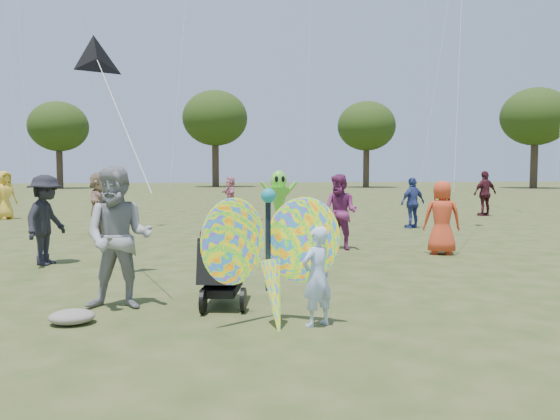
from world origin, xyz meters
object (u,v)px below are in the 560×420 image
at_px(crowd_c, 413,203).
at_px(jogging_stroller, 221,257).
at_px(alien_kite, 279,198).
at_px(crowd_e, 340,212).
at_px(crowd_d, 99,203).
at_px(butterfly_kite, 270,258).
at_px(crowd_b, 46,220).
at_px(crowd_j, 230,194).
at_px(crowd_h, 485,193).
at_px(crowd_g, 5,195).
at_px(adult_man, 119,238).
at_px(child_girl, 317,276).
at_px(crowd_a, 442,217).

height_order(crowd_c, jogging_stroller, crowd_c).
bearing_deg(alien_kite, crowd_e, -76.26).
bearing_deg(crowd_d, butterfly_kite, -152.16).
relative_size(crowd_b, crowd_j, 1.10).
relative_size(crowd_h, butterfly_kite, 1.00).
relative_size(crowd_b, crowd_h, 0.95).
bearing_deg(crowd_b, crowd_g, 38.83).
height_order(adult_man, crowd_b, adult_man).
height_order(child_girl, crowd_b, crowd_b).
distance_m(crowd_c, crowd_d, 9.08).
bearing_deg(crowd_g, jogging_stroller, -115.48).
bearing_deg(jogging_stroller, crowd_a, 50.19).
distance_m(child_girl, crowd_c, 11.08).
distance_m(adult_man, crowd_j, 17.05).
distance_m(crowd_c, crowd_e, 5.30).
bearing_deg(alien_kite, crowd_c, 10.59).
xyz_separation_m(crowd_a, crowd_c, (1.59, 5.04, 0.00)).
height_order(adult_man, crowd_j, adult_man).
bearing_deg(crowd_b, adult_man, -136.02).
height_order(crowd_c, crowd_j, crowd_c).
bearing_deg(crowd_b, crowd_j, 0.03).
bearing_deg(crowd_a, crowd_j, -57.29).
distance_m(crowd_d, butterfly_kite, 10.23).
relative_size(crowd_c, crowd_j, 1.02).
bearing_deg(crowd_h, crowd_b, 21.40).
relative_size(crowd_d, jogging_stroller, 1.52).
height_order(crowd_h, jogging_stroller, crowd_h).
xyz_separation_m(child_girl, butterfly_kite, (-0.50, 0.08, 0.21)).
bearing_deg(butterfly_kite, crowd_h, 51.90).
bearing_deg(adult_man, jogging_stroller, 7.02).
xyz_separation_m(child_girl, crowd_g, (-7.70, 15.14, 0.32)).
bearing_deg(crowd_d, alien_kite, -90.97).
xyz_separation_m(child_girl, crowd_d, (-3.70, 9.80, 0.29)).
bearing_deg(adult_man, crowd_d, 109.34).
xyz_separation_m(crowd_g, butterfly_kite, (7.19, -15.07, -0.11)).
height_order(child_girl, crowd_g, crowd_g).
bearing_deg(butterfly_kite, jogging_stroller, 114.22).
distance_m(crowd_e, alien_kite, 3.33).
bearing_deg(crowd_g, child_girl, -114.15).
height_order(butterfly_kite, alien_kite, alien_kite).
distance_m(crowd_a, alien_kite, 5.02).
height_order(crowd_c, crowd_h, crowd_h).
height_order(crowd_e, crowd_g, crowd_g).
relative_size(crowd_j, alien_kite, 0.86).
height_order(adult_man, crowd_c, adult_man).
distance_m(butterfly_kite, alien_kite, 8.97).
bearing_deg(jogging_stroller, adult_man, -168.85).
distance_m(crowd_e, butterfly_kite, 6.09).
bearing_deg(crowd_b, crowd_d, 16.60).
xyz_separation_m(crowd_d, jogging_stroller, (2.72, -8.68, -0.23)).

